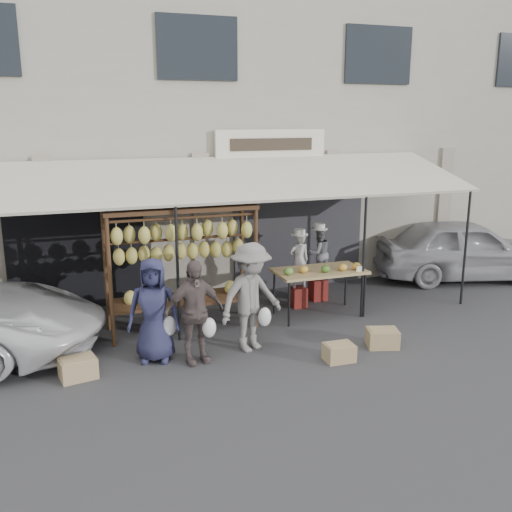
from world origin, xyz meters
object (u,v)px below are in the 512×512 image
Objects in this scene: vendor_right at (319,253)px; customer_mid at (194,312)px; crate_near_a at (339,352)px; vendor_left at (299,260)px; banana_rack at (181,244)px; produce_table at (320,272)px; crate_near_b at (382,338)px; customer_right at (251,297)px; crate_far at (78,368)px; sedan at (465,249)px; customer_left at (154,310)px.

vendor_right is 0.67× the size of customer_mid.
customer_mid reaches higher than crate_near_a.
customer_mid is at bearing 39.87° from vendor_left.
banana_rack is 2.71m from produce_table.
produce_table is at bearing 59.88° from vendor_right.
crate_near_b is at bearing -32.14° from banana_rack.
produce_table is at bearing 73.01° from crate_near_a.
vendor_right is 2.94m from customer_right.
crate_far is (-4.80, 0.46, 0.00)m from crate_near_b.
vendor_left is 0.63m from vendor_right.
banana_rack reaches higher than crate_near_a.
crate_far is at bearing -164.22° from produce_table.
vendor_left is 2.44× the size of crate_near_a.
vendor_left reaches higher than produce_table.
sedan is (6.06, 2.30, -0.18)m from customer_right.
customer_right is 0.43× the size of sedan.
customer_mid is (-3.13, -2.17, -0.18)m from vendor_right.
produce_table is 1.57× the size of vendor_right.
customer_right is (-2.16, -2.00, -0.10)m from vendor_right.
vendor_left reaches higher than crate_near_a.
crate_far is at bearing 17.77° from vendor_right.
customer_left is 0.92× the size of customer_right.
sedan is at bearing 8.88° from banana_rack.
customer_left is at bearing -163.18° from produce_table.
produce_table is at bearing 108.25° from vendor_left.
crate_far is 9.14m from sedan.
crate_far is (-3.87, 0.72, 0.02)m from crate_near_a.
customer_left reaches higher than crate_far.
crate_near_b reaches higher than crate_near_a.
customer_mid is 3.16m from crate_near_b.
vendor_right is 3.17m from crate_near_a.
customer_right is at bearing -147.92° from produce_table.
sedan is at bearing 36.34° from crate_near_b.
produce_table is at bearing 13.60° from customer_right.
customer_left is at bearing 146.29° from customer_mid.
banana_rack is at bearing 177.32° from produce_table.
crate_near_a is 0.11× the size of sedan.
produce_table is 0.65m from vendor_left.
banana_rack is 1.64m from customer_right.
customer_left is 2.95m from crate_near_a.
crate_near_b is at bearing 105.34° from vendor_left.
sedan is (3.91, 0.30, -0.28)m from vendor_right.
vendor_left is 1.01× the size of vendor_right.
vendor_left is 2.77m from crate_near_a.
vendor_left is at bearing 23.62° from crate_far.
vendor_right is 2.41× the size of crate_near_a.
customer_mid is (0.57, -0.27, -0.01)m from customer_left.
customer_mid is at bearing 124.60° from sedan.
crate_near_a is at bearing -106.99° from produce_table.
vendor_left is 2.21× the size of crate_near_b.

